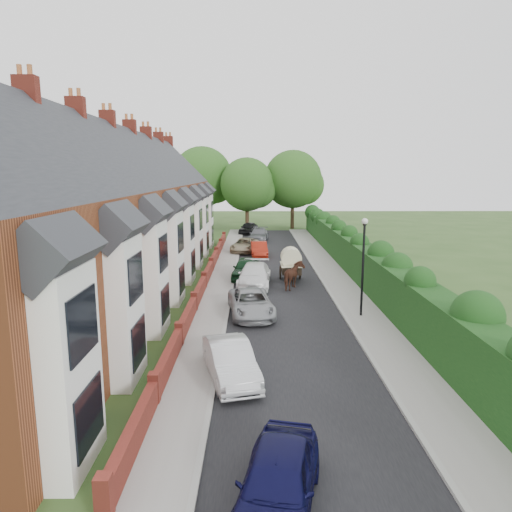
# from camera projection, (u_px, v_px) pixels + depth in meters

# --- Properties ---
(ground) EXTENTS (140.00, 140.00, 0.00)m
(ground) POSITION_uv_depth(u_px,v_px,m) (304.00, 346.00, 19.68)
(ground) COLOR #2D4C1E
(ground) RESTS_ON ground
(road) EXTENTS (6.00, 58.00, 0.02)m
(road) POSITION_uv_depth(u_px,v_px,m) (278.00, 285.00, 30.50)
(road) COLOR black
(road) RESTS_ON ground
(pavement_hedge_side) EXTENTS (2.20, 58.00, 0.12)m
(pavement_hedge_side) POSITION_uv_depth(u_px,v_px,m) (340.00, 284.00, 30.51)
(pavement_hedge_side) COLOR #989590
(pavement_hedge_side) RESTS_ON ground
(pavement_house_side) EXTENTS (1.70, 58.00, 0.12)m
(pavement_house_side) POSITION_uv_depth(u_px,v_px,m) (221.00, 284.00, 30.47)
(pavement_house_side) COLOR #989590
(pavement_house_side) RESTS_ON ground
(kerb_hedge_side) EXTENTS (0.18, 58.00, 0.13)m
(kerb_hedge_side) POSITION_uv_depth(u_px,v_px,m) (324.00, 284.00, 30.50)
(kerb_hedge_side) COLOR #9B9B95
(kerb_hedge_side) RESTS_ON ground
(kerb_house_side) EXTENTS (0.18, 58.00, 0.13)m
(kerb_house_side) POSITION_uv_depth(u_px,v_px,m) (233.00, 284.00, 30.47)
(kerb_house_side) COLOR #9B9B95
(kerb_house_side) RESTS_ON ground
(hedge) EXTENTS (2.10, 58.00, 2.85)m
(hedge) POSITION_uv_depth(u_px,v_px,m) (367.00, 261.00, 30.24)
(hedge) COLOR #123812
(hedge) RESTS_ON ground
(terrace_row) EXTENTS (9.05, 40.50, 11.50)m
(terrace_row) POSITION_uv_depth(u_px,v_px,m) (115.00, 220.00, 28.64)
(terrace_row) COLOR brown
(terrace_row) RESTS_ON ground
(garden_wall_row) EXTENTS (0.35, 40.35, 1.10)m
(garden_wall_row) POSITION_uv_depth(u_px,v_px,m) (204.00, 282.00, 29.41)
(garden_wall_row) COLOR maroon
(garden_wall_row) RESTS_ON ground
(lamppost) EXTENTS (0.32, 0.32, 5.16)m
(lamppost) POSITION_uv_depth(u_px,v_px,m) (363.00, 255.00, 23.04)
(lamppost) COLOR black
(lamppost) RESTS_ON ground
(tree_far_left) EXTENTS (7.14, 6.80, 9.29)m
(tree_far_left) POSITION_uv_depth(u_px,v_px,m) (250.00, 186.00, 58.05)
(tree_far_left) COLOR #332316
(tree_far_left) RESTS_ON ground
(tree_far_right) EXTENTS (7.98, 7.60, 10.31)m
(tree_far_right) POSITION_uv_depth(u_px,v_px,m) (296.00, 181.00, 59.94)
(tree_far_right) COLOR #332316
(tree_far_right) RESTS_ON ground
(tree_far_back) EXTENTS (8.40, 8.00, 10.82)m
(tree_far_back) POSITION_uv_depth(u_px,v_px,m) (205.00, 178.00, 60.81)
(tree_far_back) COLOR #332316
(tree_far_back) RESTS_ON ground
(car_navy) EXTENTS (2.51, 4.41, 1.41)m
(car_navy) POSITION_uv_depth(u_px,v_px,m) (278.00, 482.00, 10.01)
(car_navy) COLOR #0B0B33
(car_navy) RESTS_ON ground
(car_silver_a) EXTENTS (2.48, 4.42, 1.38)m
(car_silver_a) POSITION_uv_depth(u_px,v_px,m) (230.00, 361.00, 16.49)
(car_silver_a) COLOR silver
(car_silver_a) RESTS_ON ground
(car_silver_b) EXTENTS (2.73, 4.92, 1.30)m
(car_silver_b) POSITION_uv_depth(u_px,v_px,m) (251.00, 303.00, 23.90)
(car_silver_b) COLOR #96989D
(car_silver_b) RESTS_ON ground
(car_white) EXTENTS (2.41, 5.18, 1.46)m
(car_white) POSITION_uv_depth(u_px,v_px,m) (254.00, 275.00, 29.96)
(car_white) COLOR white
(car_white) RESTS_ON ground
(car_green) EXTENTS (2.22, 4.52, 1.48)m
(car_green) POSITION_uv_depth(u_px,v_px,m) (246.00, 268.00, 32.11)
(car_green) COLOR black
(car_green) RESTS_ON ground
(car_red) EXTENTS (1.60, 4.07, 1.32)m
(car_red) POSITION_uv_depth(u_px,v_px,m) (259.00, 249.00, 40.59)
(car_red) COLOR maroon
(car_red) RESTS_ON ground
(car_beige) EXTENTS (2.92, 4.91, 1.28)m
(car_beige) POSITION_uv_depth(u_px,v_px,m) (245.00, 245.00, 42.96)
(car_beige) COLOR tan
(car_beige) RESTS_ON ground
(car_grey) EXTENTS (2.43, 4.89, 1.36)m
(car_grey) POSITION_uv_depth(u_px,v_px,m) (259.00, 235.00, 49.79)
(car_grey) COLOR slate
(car_grey) RESTS_ON ground
(car_black) EXTENTS (2.67, 4.44, 1.41)m
(car_black) POSITION_uv_depth(u_px,v_px,m) (248.00, 228.00, 55.68)
(car_black) COLOR black
(car_black) RESTS_ON ground
(horse) EXTENTS (1.67, 2.28, 1.76)m
(horse) POSITION_uv_depth(u_px,v_px,m) (294.00, 276.00, 29.17)
(horse) COLOR #4B281B
(horse) RESTS_ON ground
(horse_cart) EXTENTS (1.47, 3.25, 2.34)m
(horse_cart) POSITION_uv_depth(u_px,v_px,m) (291.00, 262.00, 31.30)
(horse_cart) COLOR black
(horse_cart) RESTS_ON ground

